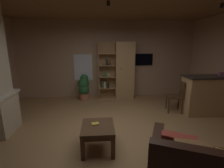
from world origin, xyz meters
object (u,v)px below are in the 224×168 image
Objects in this scene: bookshelf_cabinet at (122,71)px; dining_chair at (178,94)px; kitchen_bar_counter at (209,95)px; potted_floor_plant at (84,87)px; wall_mounted_tv at (142,60)px; table_book_0 at (95,124)px; coffee_table at (98,130)px; tissue_box at (221,74)px.

bookshelf_cabinet is 2.09m from dining_chair.
potted_floor_plant is (-3.65, 1.50, -0.07)m from kitchen_bar_counter.
dining_chair is 1.19× the size of wall_mounted_tv.
dining_chair is (2.35, 1.55, 0.04)m from table_book_0.
bookshelf_cabinet is at bearing 74.05° from coffee_table.
potted_floor_plant is at bearing 99.98° from coffee_table.
coffee_table is (-3.37, -1.37, -0.77)m from tissue_box.
bookshelf_cabinet is 2.64× the size of wall_mounted_tv.
dining_chair is at bearing 33.39° from table_book_0.
kitchen_bar_counter reaches higher than coffee_table.
table_book_0 is 2.89m from potted_floor_plant.
potted_floor_plant is (-1.39, -0.14, -0.53)m from bookshelf_cabinet.
bookshelf_cabinet is at bearing 72.90° from table_book_0.
table_book_0 is 0.15× the size of dining_chair.
potted_floor_plant is 1.20× the size of wall_mounted_tv.
tissue_box reaches higher than coffee_table.
dining_chair is at bearing -24.84° from potted_floor_plant.
wall_mounted_tv is (1.66, 3.27, 1.02)m from coffee_table.
coffee_table is 0.13m from table_book_0.
tissue_box is 0.16× the size of wall_mounted_tv.
coffee_table is at bearing -155.60° from kitchen_bar_counter.
potted_floor_plant is (-2.82, 1.31, -0.05)m from dining_chair.
bookshelf_cabinet is at bearing 143.94° from kitchen_bar_counter.
bookshelf_cabinet reaches higher than coffee_table.
table_book_0 is (-3.41, -1.31, -0.67)m from tissue_box.
wall_mounted_tv is at bearing 131.87° from tissue_box.
coffee_table is (-3.13, -1.42, -0.17)m from kitchen_bar_counter.
potted_floor_plant is (-3.88, 1.55, -0.67)m from tissue_box.
bookshelf_cabinet reaches higher than potted_floor_plant.
table_book_0 is 3.75m from wall_mounted_tv.
tissue_box reaches higher than kitchen_bar_counter.
table_book_0 is at bearing 125.45° from coffee_table.
bookshelf_cabinet is 2.22× the size of dining_chair.
kitchen_bar_counter reaches higher than dining_chair.
potted_floor_plant reaches higher than dining_chair.
tissue_box is 0.18× the size of coffee_table.
tissue_box is 4.23m from potted_floor_plant.
table_book_0 is at bearing -107.10° from bookshelf_cabinet.
coffee_table is at bearing -157.78° from tissue_box.
dining_chair is at bearing 35.04° from coffee_table.
bookshelf_cabinet is at bearing -164.99° from wall_mounted_tv.
tissue_box reaches higher than dining_chair.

